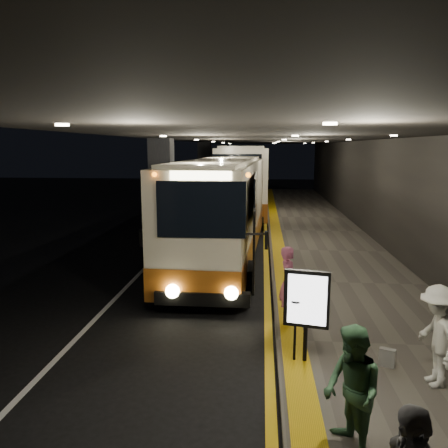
{
  "coord_description": "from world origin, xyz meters",
  "views": [
    {
      "loc": [
        2.16,
        -11.72,
        4.09
      ],
      "look_at": [
        0.98,
        1.75,
        1.7
      ],
      "focal_mm": 35.0,
      "sensor_mm": 36.0,
      "label": 1
    }
  ],
  "objects_px": {
    "passenger_boarding": "(288,282)",
    "passenger_waiting_white": "(437,336)",
    "bag_polka": "(387,358)",
    "stanchion_post": "(295,331)",
    "coach_main": "(223,214)",
    "passenger_waiting_green": "(352,391)",
    "coach_second": "(243,182)",
    "info_sign": "(307,301)"
  },
  "relations": [
    {
      "from": "passenger_boarding",
      "to": "passenger_waiting_white",
      "type": "relative_size",
      "value": 0.99
    },
    {
      "from": "bag_polka",
      "to": "stanchion_post",
      "type": "bearing_deg",
      "value": 176.98
    },
    {
      "from": "passenger_waiting_white",
      "to": "bag_polka",
      "type": "bearing_deg",
      "value": -133.75
    },
    {
      "from": "coach_main",
      "to": "passenger_waiting_green",
      "type": "bearing_deg",
      "value": -73.39
    },
    {
      "from": "coach_main",
      "to": "bag_polka",
      "type": "relative_size",
      "value": 34.35
    },
    {
      "from": "passenger_waiting_white",
      "to": "stanchion_post",
      "type": "distance_m",
      "value": 2.38
    },
    {
      "from": "coach_second",
      "to": "stanchion_post",
      "type": "distance_m",
      "value": 19.67
    },
    {
      "from": "passenger_waiting_green",
      "to": "stanchion_post",
      "type": "distance_m",
      "value": 2.54
    },
    {
      "from": "passenger_waiting_green",
      "to": "bag_polka",
      "type": "height_order",
      "value": "passenger_waiting_green"
    },
    {
      "from": "coach_main",
      "to": "passenger_waiting_green",
      "type": "xyz_separation_m",
      "value": [
        2.57,
        -10.21,
        -0.7
      ]
    },
    {
      "from": "coach_second",
      "to": "passenger_boarding",
      "type": "distance_m",
      "value": 17.58
    },
    {
      "from": "passenger_boarding",
      "to": "stanchion_post",
      "type": "distance_m",
      "value": 2.11
    },
    {
      "from": "coach_main",
      "to": "coach_second",
      "type": "height_order",
      "value": "coach_second"
    },
    {
      "from": "passenger_boarding",
      "to": "bag_polka",
      "type": "height_order",
      "value": "passenger_boarding"
    },
    {
      "from": "passenger_waiting_green",
      "to": "stanchion_post",
      "type": "bearing_deg",
      "value": 175.73
    },
    {
      "from": "stanchion_post",
      "to": "info_sign",
      "type": "bearing_deg",
      "value": -7.46
    },
    {
      "from": "passenger_boarding",
      "to": "passenger_waiting_white",
      "type": "height_order",
      "value": "passenger_waiting_white"
    },
    {
      "from": "passenger_waiting_white",
      "to": "info_sign",
      "type": "height_order",
      "value": "info_sign"
    },
    {
      "from": "info_sign",
      "to": "passenger_boarding",
      "type": "bearing_deg",
      "value": 107.36
    },
    {
      "from": "coach_second",
      "to": "info_sign",
      "type": "distance_m",
      "value": 19.69
    },
    {
      "from": "passenger_waiting_green",
      "to": "coach_second",
      "type": "bearing_deg",
      "value": 169.6
    },
    {
      "from": "passenger_boarding",
      "to": "passenger_waiting_green",
      "type": "xyz_separation_m",
      "value": [
        0.55,
        -4.55,
        0.01
      ]
    },
    {
      "from": "coach_second",
      "to": "passenger_waiting_green",
      "type": "xyz_separation_m",
      "value": [
        2.39,
        -22.01,
        -0.92
      ]
    },
    {
      "from": "info_sign",
      "to": "stanchion_post",
      "type": "distance_m",
      "value": 0.63
    },
    {
      "from": "passenger_boarding",
      "to": "passenger_waiting_white",
      "type": "xyz_separation_m",
      "value": [
        2.28,
        -2.73,
        0.01
      ]
    },
    {
      "from": "coach_second",
      "to": "passenger_boarding",
      "type": "height_order",
      "value": "coach_second"
    },
    {
      "from": "coach_second",
      "to": "stanchion_post",
      "type": "bearing_deg",
      "value": -85.96
    },
    {
      "from": "info_sign",
      "to": "stanchion_post",
      "type": "xyz_separation_m",
      "value": [
        -0.19,
        0.03,
        -0.6
      ]
    },
    {
      "from": "passenger_boarding",
      "to": "stanchion_post",
      "type": "bearing_deg",
      "value": 178.94
    },
    {
      "from": "passenger_waiting_green",
      "to": "passenger_boarding",
      "type": "bearing_deg",
      "value": 170.25
    },
    {
      "from": "coach_main",
      "to": "passenger_waiting_white",
      "type": "bearing_deg",
      "value": -60.32
    },
    {
      "from": "stanchion_post",
      "to": "passenger_waiting_green",
      "type": "bearing_deg",
      "value": -77.68
    },
    {
      "from": "info_sign",
      "to": "stanchion_post",
      "type": "height_order",
      "value": "info_sign"
    },
    {
      "from": "coach_second",
      "to": "passenger_waiting_white",
      "type": "relative_size",
      "value": 7.48
    },
    {
      "from": "passenger_waiting_white",
      "to": "bag_polka",
      "type": "relative_size",
      "value": 5.13
    },
    {
      "from": "coach_main",
      "to": "coach_second",
      "type": "bearing_deg",
      "value": 91.56
    },
    {
      "from": "coach_main",
      "to": "coach_second",
      "type": "distance_m",
      "value": 11.8
    },
    {
      "from": "passenger_boarding",
      "to": "stanchion_post",
      "type": "relative_size",
      "value": 1.47
    },
    {
      "from": "coach_second",
      "to": "bag_polka",
      "type": "distance_m",
      "value": 20.01
    },
    {
      "from": "coach_main",
      "to": "passenger_waiting_white",
      "type": "xyz_separation_m",
      "value": [
        4.31,
        -8.39,
        -0.7
      ]
    },
    {
      "from": "passenger_boarding",
      "to": "info_sign",
      "type": "bearing_deg",
      "value": -175.9
    },
    {
      "from": "passenger_waiting_white",
      "to": "bag_polka",
      "type": "height_order",
      "value": "passenger_waiting_white"
    }
  ]
}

